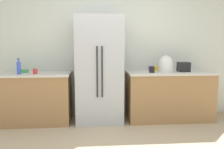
% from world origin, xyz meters
% --- Properties ---
extents(kitchen_back_panel, '(5.41, 0.10, 2.63)m').
position_xyz_m(kitchen_back_panel, '(0.00, 1.85, 1.32)').
color(kitchen_back_panel, silver).
rests_on(kitchen_back_panel, ground_plane).
extents(counter_left, '(1.16, 0.65, 0.88)m').
position_xyz_m(counter_left, '(-1.32, 1.48, 0.44)').
color(counter_left, '#9E7247').
rests_on(counter_left, ground_plane).
extents(counter_right, '(1.55, 0.65, 0.88)m').
position_xyz_m(counter_right, '(1.04, 1.48, 0.44)').
color(counter_right, '#9E7247').
rests_on(counter_right, ground_plane).
extents(refrigerator, '(0.81, 0.64, 1.85)m').
position_xyz_m(refrigerator, '(-0.24, 1.47, 0.93)').
color(refrigerator, '#B2B5BA').
rests_on(refrigerator, ground_plane).
extents(toaster, '(0.20, 0.17, 0.17)m').
position_xyz_m(toaster, '(1.28, 1.46, 0.97)').
color(toaster, black).
rests_on(toaster, counter_right).
extents(rice_cooker, '(0.26, 0.26, 0.29)m').
position_xyz_m(rice_cooker, '(0.95, 1.43, 1.02)').
color(rice_cooker, silver).
rests_on(rice_cooker, counter_right).
extents(bottle_a, '(0.07, 0.07, 0.26)m').
position_xyz_m(bottle_a, '(-1.56, 1.30, 0.99)').
color(bottle_a, blue).
rests_on(bottle_a, counter_left).
extents(cup_a, '(0.08, 0.08, 0.09)m').
position_xyz_m(cup_a, '(0.73, 1.66, 0.93)').
color(cup_a, purple).
rests_on(cup_a, counter_right).
extents(cup_b, '(0.09, 0.09, 0.08)m').
position_xyz_m(cup_b, '(0.85, 1.67, 0.92)').
color(cup_b, yellow).
rests_on(cup_b, counter_right).
extents(cup_c, '(0.09, 0.09, 0.11)m').
position_xyz_m(cup_c, '(0.67, 1.35, 0.94)').
color(cup_c, black).
rests_on(cup_c, counter_right).
extents(cup_d, '(0.07, 0.07, 0.09)m').
position_xyz_m(cup_d, '(-1.30, 1.33, 0.93)').
color(cup_d, red).
rests_on(cup_d, counter_left).
extents(bowl_a, '(0.18, 0.18, 0.05)m').
position_xyz_m(bowl_a, '(-1.56, 1.55, 0.91)').
color(bowl_a, green).
rests_on(bowl_a, counter_left).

